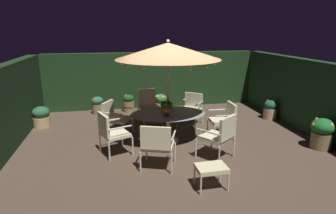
# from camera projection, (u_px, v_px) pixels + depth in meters

# --- Properties ---
(ground_plane) EXTENTS (7.94, 7.51, 0.02)m
(ground_plane) POSITION_uv_depth(u_px,v_px,m) (173.00, 145.00, 6.95)
(ground_plane) COLOR #4F3E31
(hedge_backdrop_rear) EXTENTS (7.94, 0.30, 1.95)m
(hedge_backdrop_rear) POSITION_uv_depth(u_px,v_px,m) (152.00, 80.00, 10.10)
(hedge_backdrop_rear) COLOR #1B3519
(hedge_backdrop_rear) RESTS_ON ground_plane
(hedge_backdrop_right) EXTENTS (0.30, 7.51, 1.95)m
(hedge_backdrop_right) POSITION_uv_depth(u_px,v_px,m) (315.00, 99.00, 7.40)
(hedge_backdrop_right) COLOR #18351C
(hedge_backdrop_right) RESTS_ON ground_plane
(patio_dining_table) EXTENTS (1.87, 1.34, 0.74)m
(patio_dining_table) POSITION_uv_depth(u_px,v_px,m) (168.00, 117.00, 6.99)
(patio_dining_table) COLOR silver
(patio_dining_table) RESTS_ON ground_plane
(patio_umbrella) EXTENTS (2.48, 2.48, 2.51)m
(patio_umbrella) POSITION_uv_depth(u_px,v_px,m) (168.00, 51.00, 6.56)
(patio_umbrella) COLOR beige
(patio_umbrella) RESTS_ON ground_plane
(centerpiece_planter) EXTENTS (0.29, 0.29, 0.39)m
(centerpiece_planter) POSITION_uv_depth(u_px,v_px,m) (167.00, 107.00, 6.71)
(centerpiece_planter) COLOR #AC684A
(centerpiece_planter) RESTS_ON patio_dining_table
(patio_chair_north) EXTENTS (0.76, 0.79, 0.97)m
(patio_chair_north) POSITION_uv_depth(u_px,v_px,m) (111.00, 131.00, 6.24)
(patio_chair_north) COLOR beige
(patio_chair_north) RESTS_ON ground_plane
(patio_chair_northeast) EXTENTS (0.81, 0.77, 0.96)m
(patio_chair_northeast) POSITION_uv_depth(u_px,v_px,m) (157.00, 143.00, 5.59)
(patio_chair_northeast) COLOR beige
(patio_chair_northeast) RESTS_ON ground_plane
(patio_chair_east) EXTENTS (0.88, 0.87, 0.99)m
(patio_chair_east) POSITION_uv_depth(u_px,v_px,m) (220.00, 134.00, 6.04)
(patio_chair_east) COLOR silver
(patio_chair_east) RESTS_ON ground_plane
(patio_chair_southeast) EXTENTS (0.60, 0.60, 0.91)m
(patio_chair_southeast) POSITION_uv_depth(u_px,v_px,m) (225.00, 118.00, 7.27)
(patio_chair_southeast) COLOR beige
(patio_chair_southeast) RESTS_ON ground_plane
(patio_chair_south) EXTENTS (0.85, 0.85, 0.90)m
(patio_chair_south) POSITION_uv_depth(u_px,v_px,m) (191.00, 107.00, 8.30)
(patio_chair_south) COLOR beige
(patio_chair_south) RESTS_ON ground_plane
(patio_chair_southwest) EXTENTS (0.69, 0.73, 1.02)m
(patio_chair_southwest) POSITION_uv_depth(u_px,v_px,m) (149.00, 104.00, 8.34)
(patio_chair_southwest) COLOR beige
(patio_chair_southwest) RESTS_ON ground_plane
(patio_chair_west) EXTENTS (0.83, 0.82, 0.90)m
(patio_chair_west) POSITION_uv_depth(u_px,v_px,m) (114.00, 116.00, 7.46)
(patio_chair_west) COLOR beige
(patio_chair_west) RESTS_ON ground_plane
(ottoman_footrest) EXTENTS (0.55, 0.41, 0.42)m
(ottoman_footrest) POSITION_uv_depth(u_px,v_px,m) (211.00, 169.00, 4.97)
(ottoman_footrest) COLOR beige
(ottoman_footrest) RESTS_ON ground_plane
(potted_plant_left_far) EXTENTS (0.41, 0.41, 0.59)m
(potted_plant_left_far) POSITION_uv_depth(u_px,v_px,m) (270.00, 109.00, 8.83)
(potted_plant_left_far) COLOR tan
(potted_plant_left_far) RESTS_ON ground_plane
(potted_plant_front_corner) EXTENTS (0.38, 0.38, 0.59)m
(potted_plant_front_corner) POSITION_uv_depth(u_px,v_px,m) (129.00, 103.00, 9.63)
(potted_plant_front_corner) COLOR olive
(potted_plant_front_corner) RESTS_ON ground_plane
(potted_plant_right_far) EXTENTS (0.48, 0.48, 0.57)m
(potted_plant_right_far) POSITION_uv_depth(u_px,v_px,m) (160.00, 102.00, 9.78)
(potted_plant_right_far) COLOR #8E7450
(potted_plant_right_far) RESTS_ON ground_plane
(potted_plant_back_left) EXTENTS (0.39, 0.39, 0.58)m
(potted_plant_back_left) POSITION_uv_depth(u_px,v_px,m) (98.00, 105.00, 9.37)
(potted_plant_back_left) COLOR olive
(potted_plant_back_left) RESTS_ON ground_plane
(potted_plant_left_near) EXTENTS (0.48, 0.48, 0.60)m
(potted_plant_left_near) POSITION_uv_depth(u_px,v_px,m) (41.00, 117.00, 8.13)
(potted_plant_left_near) COLOR tan
(potted_plant_left_near) RESTS_ON ground_plane
(potted_plant_right_near) EXTENTS (0.54, 0.53, 0.73)m
(potted_plant_right_near) POSITION_uv_depth(u_px,v_px,m) (322.00, 133.00, 6.61)
(potted_plant_right_near) COLOR olive
(potted_plant_right_near) RESTS_ON ground_plane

